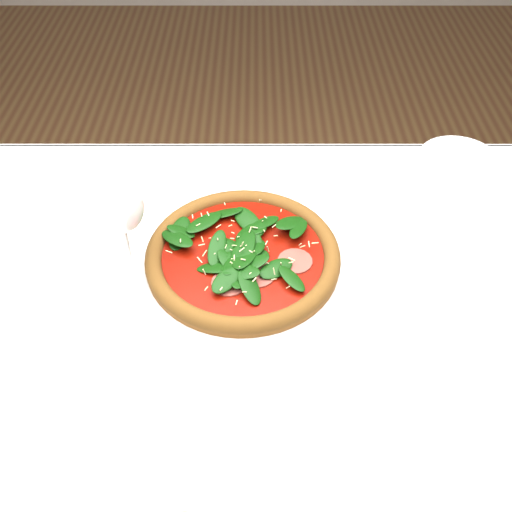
{
  "coord_description": "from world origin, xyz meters",
  "views": [
    {
      "loc": [
        0.06,
        -0.59,
        1.43
      ],
      "look_at": [
        0.06,
        0.06,
        0.77
      ],
      "focal_mm": 40.0,
      "sensor_mm": 36.0,
      "label": 1
    }
  ],
  "objects_px": {
    "napkin": "(141,490)",
    "pizza": "(243,253)",
    "wine_glass": "(119,206)",
    "plate": "(243,262)"
  },
  "relations": [
    {
      "from": "wine_glass",
      "to": "napkin",
      "type": "bearing_deg",
      "value": -79.75
    },
    {
      "from": "plate",
      "to": "wine_glass",
      "type": "height_order",
      "value": "wine_glass"
    },
    {
      "from": "plate",
      "to": "napkin",
      "type": "relative_size",
      "value": 2.77
    },
    {
      "from": "pizza",
      "to": "wine_glass",
      "type": "relative_size",
      "value": 2.16
    },
    {
      "from": "plate",
      "to": "napkin",
      "type": "xyz_separation_m",
      "value": [
        -0.11,
        -0.37,
        -0.0
      ]
    },
    {
      "from": "wine_glass",
      "to": "napkin",
      "type": "xyz_separation_m",
      "value": [
        0.07,
        -0.36,
        -0.13
      ]
    },
    {
      "from": "pizza",
      "to": "wine_glass",
      "type": "distance_m",
      "value": 0.21
    },
    {
      "from": "napkin",
      "to": "pizza",
      "type": "bearing_deg",
      "value": 72.76
    },
    {
      "from": "wine_glass",
      "to": "napkin",
      "type": "height_order",
      "value": "wine_glass"
    },
    {
      "from": "wine_glass",
      "to": "pizza",
      "type": "bearing_deg",
      "value": 1.47
    }
  ]
}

